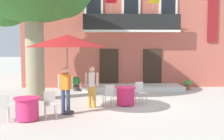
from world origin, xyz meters
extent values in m
plane|color=beige|center=(0.00, 0.00, 0.00)|extent=(120.00, 120.00, 0.00)
cube|color=#BC5B4C|center=(0.75, 7.00, 3.75)|extent=(13.00, 4.00, 7.50)
cube|color=#332319|center=(-0.55, 4.97, 1.15)|extent=(1.10, 0.08, 2.30)
cube|color=#332319|center=(2.05, 4.97, 1.15)|extent=(1.10, 0.08, 2.30)
cube|color=silver|center=(-1.45, 4.96, 4.65)|extent=(1.10, 0.08, 1.90)
cube|color=black|center=(-1.45, 4.93, 4.65)|extent=(0.84, 0.04, 1.60)
cube|color=silver|center=(0.75, 4.96, 4.65)|extent=(1.10, 0.08, 1.90)
cube|color=black|center=(0.75, 4.93, 4.65)|extent=(0.84, 0.04, 1.60)
cube|color=silver|center=(2.95, 4.96, 4.65)|extent=(1.10, 0.08, 1.90)
cube|color=black|center=(2.95, 4.93, 4.65)|extent=(0.84, 0.04, 1.60)
cube|color=silver|center=(0.75, 4.67, 3.34)|extent=(5.60, 0.65, 0.12)
cube|color=black|center=(0.75, 4.38, 3.85)|extent=(5.60, 0.06, 0.90)
cylinder|color=#B2B2B7|center=(-0.45, 4.50, 4.75)|extent=(0.04, 0.95, 1.33)
cylinder|color=#B2B2B7|center=(1.95, 4.50, 4.75)|extent=(0.04, 0.95, 1.33)
cube|color=yellow|center=(1.95, 4.05, 5.05)|extent=(0.60, 0.29, 0.38)
cylinder|color=slate|center=(-1.55, 4.70, 3.51)|extent=(0.35, 0.35, 0.22)
ellipsoid|color=#2D7533|center=(-1.55, 4.70, 3.84)|extent=(0.46, 0.46, 0.43)
cylinder|color=slate|center=(-0.02, 4.70, 3.51)|extent=(0.32, 0.32, 0.23)
ellipsoid|color=#38843D|center=(-0.02, 4.70, 3.79)|extent=(0.41, 0.41, 0.33)
cylinder|color=#995638|center=(1.51, 4.70, 3.52)|extent=(0.26, 0.26, 0.23)
ellipsoid|color=#4C8E38|center=(1.51, 4.70, 3.76)|extent=(0.34, 0.34, 0.26)
cylinder|color=#995638|center=(3.05, 4.70, 3.55)|extent=(0.33, 0.33, 0.29)
ellipsoid|color=#4C8E38|center=(3.05, 4.70, 3.94)|extent=(0.42, 0.42, 0.49)
cube|color=maroon|center=(5.62, 4.94, 4.12)|extent=(0.60, 0.06, 2.80)
cube|color=silver|center=(0.75, 4.05, 0.12)|extent=(5.59, 1.89, 0.25)
cylinder|color=gray|center=(-4.02, 1.14, 1.82)|extent=(0.83, 0.83, 3.65)
cylinder|color=#E52D66|center=(0.00, -0.23, 0.37)|extent=(0.74, 0.74, 0.68)
cylinder|color=#E52D66|center=(0.00, -0.23, 0.74)|extent=(0.86, 0.86, 0.04)
cylinder|color=#2D2823|center=(0.00, -0.23, 0.01)|extent=(0.44, 0.44, 0.03)
cylinder|color=silver|center=(-0.93, -0.29, 0.23)|extent=(0.04, 0.04, 0.45)
cylinder|color=silver|center=(-0.60, -0.21, 0.23)|extent=(0.04, 0.04, 0.45)
cylinder|color=silver|center=(-0.85, -0.62, 0.23)|extent=(0.04, 0.04, 0.45)
cylinder|color=silver|center=(-0.52, -0.53, 0.23)|extent=(0.04, 0.04, 0.45)
cube|color=silver|center=(-0.72, -0.41, 0.47)|extent=(0.49, 0.49, 0.04)
cube|color=silver|center=(-0.68, -0.59, 0.70)|extent=(0.38, 0.13, 0.42)
cylinder|color=silver|center=(0.91, -0.02, 0.23)|extent=(0.04, 0.04, 0.45)
cylinder|color=silver|center=(0.60, -0.15, 0.23)|extent=(0.04, 0.04, 0.45)
cylinder|color=silver|center=(0.78, 0.29, 0.23)|extent=(0.04, 0.04, 0.45)
cylinder|color=silver|center=(0.47, 0.16, 0.23)|extent=(0.04, 0.04, 0.45)
cube|color=silver|center=(0.69, 0.07, 0.47)|extent=(0.53, 0.53, 0.04)
cube|color=silver|center=(0.62, 0.24, 0.70)|extent=(0.36, 0.19, 0.42)
cylinder|color=#E52D66|center=(-3.43, -2.55, 0.37)|extent=(0.74, 0.74, 0.68)
cylinder|color=#E52D66|center=(-3.43, -2.55, 0.74)|extent=(0.86, 0.86, 0.04)
cylinder|color=#2D2823|center=(-3.43, -2.55, 0.01)|extent=(0.44, 0.44, 0.03)
cylinder|color=silver|center=(-4.04, -2.52, 0.23)|extent=(0.04, 0.04, 0.45)
cylinder|color=silver|center=(-3.96, -2.85, 0.23)|extent=(0.04, 0.04, 0.45)
cube|color=silver|center=(-4.17, -2.72, 0.47)|extent=(0.48, 0.48, 0.04)
cube|color=silver|center=(-4.13, -2.90, 0.70)|extent=(0.38, 0.12, 0.42)
cylinder|color=silver|center=(-2.51, -2.44, 0.23)|extent=(0.04, 0.04, 0.45)
cylinder|color=silver|center=(-2.83, -2.54, 0.23)|extent=(0.04, 0.04, 0.45)
cylinder|color=silver|center=(-2.61, -2.12, 0.23)|extent=(0.04, 0.04, 0.45)
cylinder|color=silver|center=(-2.93, -2.22, 0.23)|extent=(0.04, 0.04, 0.45)
cube|color=silver|center=(-2.72, -2.33, 0.47)|extent=(0.50, 0.50, 0.04)
cube|color=silver|center=(-2.77, -2.16, 0.70)|extent=(0.37, 0.15, 0.42)
cylinder|color=#997A56|center=(-2.21, -1.66, 1.27)|extent=(0.06, 0.06, 2.55)
cylinder|color=#333333|center=(-2.21, -1.66, 0.04)|extent=(0.44, 0.44, 0.08)
cone|color=#B21E1E|center=(-2.21, -1.66, 2.62)|extent=(2.90, 2.90, 0.45)
cylinder|color=#47423D|center=(-2.40, 3.77, 0.15)|extent=(0.36, 0.36, 0.29)
ellipsoid|color=#2D7533|center=(-2.40, 3.77, 0.54)|extent=(0.47, 0.47, 0.50)
cylinder|color=#995638|center=(3.89, 3.91, 0.13)|extent=(0.36, 0.36, 0.26)
ellipsoid|color=#4C8E38|center=(3.89, 3.91, 0.41)|extent=(0.46, 0.46, 0.29)
cylinder|color=gold|center=(-1.47, -0.69, 0.43)|extent=(0.14, 0.14, 0.86)
cylinder|color=gold|center=(-1.29, -0.69, 0.43)|extent=(0.14, 0.14, 0.86)
cube|color=white|center=(-1.38, -0.69, 1.14)|extent=(0.23, 0.35, 0.56)
sphere|color=beige|center=(-1.38, -0.69, 1.54)|extent=(0.22, 0.22, 0.22)
cylinder|color=beige|center=(-1.60, -0.69, 1.14)|extent=(0.09, 0.09, 0.52)
cylinder|color=beige|center=(-1.16, -0.69, 1.14)|extent=(0.09, 0.09, 0.52)
cylinder|color=#384260|center=(-2.37, -1.74, 0.45)|extent=(0.14, 0.14, 0.90)
cylinder|color=#384260|center=(-2.19, -1.74, 0.45)|extent=(0.14, 0.14, 0.90)
cube|color=orange|center=(-2.28, -1.74, 1.18)|extent=(0.40, 0.35, 0.56)
sphere|color=beige|center=(-2.28, -1.74, 1.58)|extent=(0.22, 0.22, 0.22)
cylinder|color=beige|center=(-2.50, -1.74, 1.18)|extent=(0.09, 0.09, 0.52)
cylinder|color=beige|center=(-2.06, -1.74, 1.18)|extent=(0.09, 0.09, 0.52)
camera|label=1|loc=(-0.98, -11.73, 2.40)|focal=45.09mm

